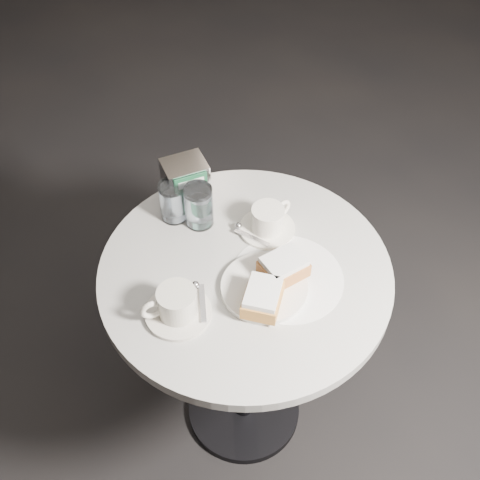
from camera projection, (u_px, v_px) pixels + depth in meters
name	position (u px, v px, depth m)	size (l,w,h in m)	color
ground	(244.00, 410.00, 1.98)	(7.00, 7.00, 0.00)	black
cafe_table	(245.00, 316.00, 1.57)	(0.70, 0.70, 0.74)	black
sugar_spill	(287.00, 278.00, 1.41)	(0.27, 0.27, 0.00)	white
beignet_plate	(269.00, 284.00, 1.36)	(0.25, 0.25, 0.07)	silver
coffee_cup_left	(177.00, 305.00, 1.31)	(0.19, 0.19, 0.08)	silver
coffee_cup_right	(268.00, 221.00, 1.49)	(0.15, 0.15, 0.07)	white
water_glass_left	(173.00, 202.00, 1.50)	(0.08, 0.08, 0.11)	white
water_glass_right	(199.00, 206.00, 1.48)	(0.09, 0.09, 0.11)	white
napkin_dispenser	(186.00, 182.00, 1.53)	(0.13, 0.11, 0.12)	white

